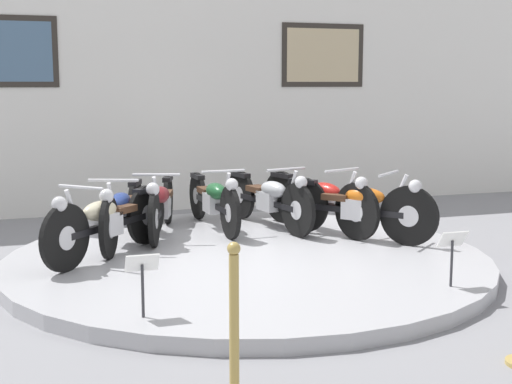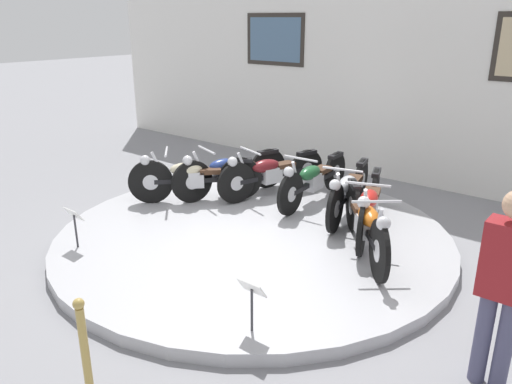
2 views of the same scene
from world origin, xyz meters
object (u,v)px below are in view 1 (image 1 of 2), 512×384
Objects in this scene: motorcycle_maroon at (161,203)px; motorcycle_green at (214,199)px; motorcycle_red at (319,199)px; info_placard_front_centre at (452,247)px; motorcycle_silver at (269,197)px; motorcycle_orange at (357,205)px; motorcycle_cream at (106,220)px; motorcycle_blue at (122,211)px; stanchion_post_left_of_entry at (234,353)px; info_placard_front_left at (142,271)px.

motorcycle_maroon reaches higher than motorcycle_green.
info_placard_front_centre is (0.18, -2.59, -0.03)m from motorcycle_red.
motorcycle_silver is (0.68, -0.14, 0.01)m from motorcycle_green.
motorcycle_orange is (0.75, -0.95, 0.01)m from motorcycle_silver.
motorcycle_maroon is (0.75, 0.95, -0.01)m from motorcycle_cream.
motorcycle_blue is 4.04m from stanchion_post_left_of_entry.
motorcycle_red reaches higher than motorcycle_silver.
motorcycle_silver is 1.91× the size of stanchion_post_left_of_entry.
motorcycle_green is 4.70m from stanchion_post_left_of_entry.
motorcycle_cream reaches higher than motorcycle_maroon.
motorcycle_silver is at bearing 103.13° from info_placard_front_centre.
motorcycle_orange reaches higher than motorcycle_red.
motorcycle_green reaches higher than info_placard_front_left.
motorcycle_blue is at bearing 168.17° from motorcycle_orange.
motorcycle_red is at bearing 113.09° from motorcycle_orange.
motorcycle_silver reaches higher than motorcycle_maroon.
motorcycle_green is 1.31m from motorcycle_red.
motorcycle_red is at bearing -37.72° from motorcycle_silver.
motorcycle_silver is 1.23× the size of motorcycle_orange.
motorcycle_silver is at bearing 24.12° from motorcycle_cream.
motorcycle_orange is at bearing -0.02° from motorcycle_cream.
info_placard_front_centre is (-0.05, -2.04, -0.03)m from motorcycle_orange.
info_placard_front_centre is (1.38, -3.14, -0.01)m from motorcycle_green.
motorcycle_cream is 2.32m from motorcycle_silver.
motorcycle_green is 3.85× the size of info_placard_front_centre.
motorcycle_green is 0.70m from motorcycle_silver.
motorcycle_green reaches higher than info_placard_front_centre.
motorcycle_maroon is 3.73× the size of info_placard_front_centre.
motorcycle_orange reaches higher than motorcycle_cream.
motorcycle_red reaches higher than motorcycle_green.
info_placard_front_centre is (2.82, -2.04, -0.03)m from motorcycle_cream.
info_placard_front_left is at bearing -134.83° from motorcycle_red.
info_placard_front_centre is at bearing -66.26° from motorcycle_green.
motorcycle_silver is 1.02× the size of motorcycle_red.
motorcycle_red reaches higher than info_placard_front_centre.
motorcycle_maroon is 1.93m from motorcycle_red.
info_placard_front_left is 2.76m from info_placard_front_centre.
stanchion_post_left_of_entry reaches higher than motorcycle_silver.
info_placard_front_left and info_placard_front_centre have the same top height.
motorcycle_blue is 0.65m from motorcycle_maroon.
motorcycle_green is at bearing 24.30° from motorcycle_blue.
motorcycle_cream is 2.91× the size of info_placard_front_left.
motorcycle_red reaches higher than info_placard_front_left.
motorcycle_blue is at bearing -179.97° from motorcycle_red.
motorcycle_cream is 2.69m from motorcycle_red.
motorcycle_cream is at bearing 96.20° from stanchion_post_left_of_entry.
motorcycle_red is at bearing 0.03° from motorcycle_blue.
motorcycle_green is 1.24× the size of motorcycle_orange.
stanchion_post_left_of_entry is (-2.44, -1.44, -0.16)m from info_placard_front_centre.
motorcycle_blue is 3.71× the size of info_placard_front_left.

